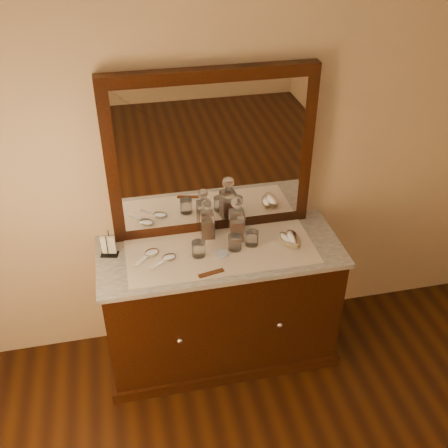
# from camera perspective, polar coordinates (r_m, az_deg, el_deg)

# --- Properties ---
(dresser_cabinet) EXTENTS (1.40, 0.55, 0.82)m
(dresser_cabinet) POSITION_cam_1_polar(r_m,az_deg,el_deg) (3.38, -0.36, -8.76)
(dresser_cabinet) COLOR black
(dresser_cabinet) RESTS_ON floor
(dresser_plinth) EXTENTS (1.46, 0.59, 0.08)m
(dresser_plinth) POSITION_cam_1_polar(r_m,az_deg,el_deg) (3.64, -0.34, -13.02)
(dresser_plinth) COLOR black
(dresser_plinth) RESTS_ON floor
(knob_left) EXTENTS (0.04, 0.04, 0.04)m
(knob_left) POSITION_cam_1_polar(r_m,az_deg,el_deg) (3.12, -4.79, -12.47)
(knob_left) COLOR silver
(knob_left) RESTS_ON dresser_cabinet
(knob_right) EXTENTS (0.04, 0.04, 0.04)m
(knob_right) POSITION_cam_1_polar(r_m,az_deg,el_deg) (3.21, 6.04, -10.80)
(knob_right) COLOR silver
(knob_right) RESTS_ON dresser_cabinet
(marble_top) EXTENTS (1.44, 0.59, 0.03)m
(marble_top) POSITION_cam_1_polar(r_m,az_deg,el_deg) (3.11, -0.39, -3.03)
(marble_top) COLOR silver
(marble_top) RESTS_ON dresser_cabinet
(mirror_frame) EXTENTS (1.20, 0.08, 1.00)m
(mirror_frame) POSITION_cam_1_polar(r_m,az_deg,el_deg) (3.04, -1.38, 7.50)
(mirror_frame) COLOR black
(mirror_frame) RESTS_ON marble_top
(mirror_glass) EXTENTS (1.06, 0.01, 0.86)m
(mirror_glass) POSITION_cam_1_polar(r_m,az_deg,el_deg) (3.01, -1.26, 7.22)
(mirror_glass) COLOR white
(mirror_glass) RESTS_ON marble_top
(lace_runner) EXTENTS (1.10, 0.45, 0.00)m
(lace_runner) POSITION_cam_1_polar(r_m,az_deg,el_deg) (3.08, -0.31, -2.99)
(lace_runner) COLOR silver
(lace_runner) RESTS_ON marble_top
(pin_dish) EXTENTS (0.09, 0.09, 0.01)m
(pin_dish) POSITION_cam_1_polar(r_m,az_deg,el_deg) (3.05, -0.25, -3.21)
(pin_dish) COLOR silver
(pin_dish) RESTS_ON lace_runner
(comb) EXTENTS (0.15, 0.06, 0.01)m
(comb) POSITION_cam_1_polar(r_m,az_deg,el_deg) (2.92, -1.39, -5.33)
(comb) COLOR brown
(comb) RESTS_ON lace_runner
(napkin_rack) EXTENTS (0.11, 0.08, 0.15)m
(napkin_rack) POSITION_cam_1_polar(r_m,az_deg,el_deg) (3.09, -12.37, -2.38)
(napkin_rack) COLOR black
(napkin_rack) RESTS_ON marble_top
(decanter_left) EXTENTS (0.08, 0.08, 0.26)m
(decanter_left) POSITION_cam_1_polar(r_m,az_deg,el_deg) (3.14, -1.81, 0.16)
(decanter_left) COLOR brown
(decanter_left) RESTS_ON lace_runner
(decanter_right) EXTENTS (0.10, 0.10, 0.29)m
(decanter_right) POSITION_cam_1_polar(r_m,az_deg,el_deg) (3.12, 1.38, 0.11)
(decanter_right) COLOR brown
(decanter_right) RESTS_ON lace_runner
(brush_near) EXTENTS (0.09, 0.15, 0.04)m
(brush_near) POSITION_cam_1_polar(r_m,az_deg,el_deg) (3.16, 6.81, -1.69)
(brush_near) COLOR #97845C
(brush_near) RESTS_ON lace_runner
(brush_far) EXTENTS (0.08, 0.17, 0.05)m
(brush_far) POSITION_cam_1_polar(r_m,az_deg,el_deg) (3.16, 7.49, -1.63)
(brush_far) COLOR #97845C
(brush_far) RESTS_ON lace_runner
(hand_mirror_outer) EXTENTS (0.17, 0.17, 0.02)m
(hand_mirror_outer) POSITION_cam_1_polar(r_m,az_deg,el_deg) (3.07, -8.04, -3.24)
(hand_mirror_outer) COLOR silver
(hand_mirror_outer) RESTS_ON lace_runner
(hand_mirror_inner) EXTENTS (0.18, 0.15, 0.02)m
(hand_mirror_inner) POSITION_cam_1_polar(r_m,az_deg,el_deg) (3.03, -6.21, -3.77)
(hand_mirror_inner) COLOR silver
(hand_mirror_inner) RESTS_ON lace_runner
(tumblers) EXTENTS (0.41, 0.12, 0.09)m
(tumblers) POSITION_cam_1_polar(r_m,az_deg,el_deg) (3.07, 0.51, -2.08)
(tumblers) COLOR white
(tumblers) RESTS_ON lace_runner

